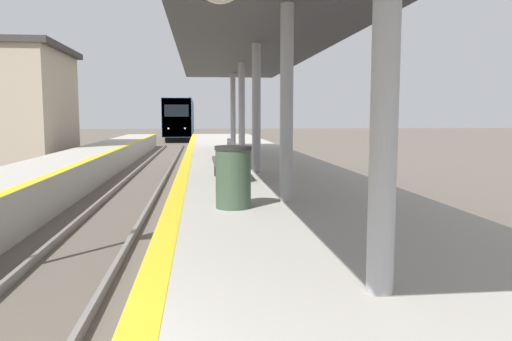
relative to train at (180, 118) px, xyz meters
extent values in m
cube|color=black|center=(0.00, 0.07, -1.99)|extent=(2.36, 16.77, 0.55)
cube|color=#33518C|center=(0.00, 0.07, 0.12)|extent=(2.77, 18.63, 3.67)
cube|color=gold|center=(0.00, -9.17, 0.12)|extent=(2.72, 0.16, 3.60)
cube|color=black|center=(0.00, -9.23, 0.76)|extent=(2.22, 0.06, 1.10)
cube|color=gray|center=(0.00, 0.07, 2.07)|extent=(2.36, 17.70, 0.24)
sphere|color=white|center=(-0.76, -9.23, -0.89)|extent=(0.18, 0.18, 0.18)
sphere|color=white|center=(0.76, -9.23, -0.89)|extent=(0.18, 0.18, 0.18)
cylinder|color=#99999E|center=(3.57, -52.27, 0.42)|extent=(0.23, 0.23, 3.33)
cylinder|color=#99999E|center=(3.57, -47.73, 0.42)|extent=(0.23, 0.23, 3.33)
cylinder|color=#99999E|center=(3.57, -43.19, 0.42)|extent=(0.23, 0.23, 3.33)
cylinder|color=#99999E|center=(3.57, -38.65, 0.42)|extent=(0.23, 0.23, 3.33)
cylinder|color=#99999E|center=(3.57, -34.11, 0.42)|extent=(0.23, 0.23, 3.33)
cube|color=#3F3F44|center=(3.57, -43.19, 2.19)|extent=(4.13, 22.70, 0.20)
cylinder|color=#384C38|center=(2.62, -48.28, -0.77)|extent=(0.56, 0.56, 0.93)
cylinder|color=#262626|center=(2.62, -48.28, -0.28)|extent=(0.59, 0.59, 0.06)
cube|color=#4C4C51|center=(2.61, -44.69, -0.80)|extent=(0.44, 1.86, 0.08)
cube|color=#4C4C51|center=(2.80, -44.69, -0.54)|extent=(0.06, 1.86, 0.44)
cube|color=#262628|center=(2.61, -45.43, -1.04)|extent=(0.35, 0.08, 0.40)
cube|color=#262628|center=(2.61, -43.94, -1.04)|extent=(0.35, 0.08, 0.40)
camera|label=1|loc=(2.09, -56.16, 0.22)|focal=35.00mm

